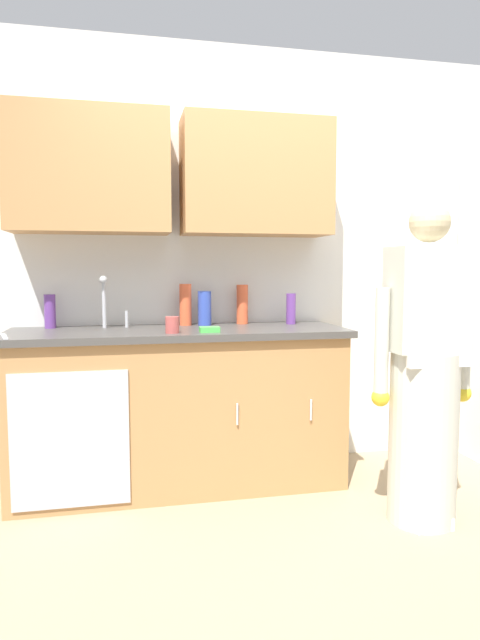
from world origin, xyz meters
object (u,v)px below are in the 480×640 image
Objects in this scene: bottle_soap at (291,309)px; bottle_water_tall at (242,304)px; sponge at (210,330)px; bottle_dish_liquid at (185,305)px; knife_on_counter at (4,336)px; sink at (111,333)px; cup_by_sink at (172,325)px; bottle_cleaner_spray at (50,311)px; person_at_sink at (425,388)px; bottle_water_short at (205,308)px.

bottle_soap is 0.78× the size of bottle_water_tall.
bottle_dish_liquid is at bearing 102.29° from sponge.
knife_on_counter is (-1.35, -0.41, -0.12)m from bottle_water_tall.
sink is 5.49× the size of cup_by_sink.
bottle_cleaner_spray is at bearing 177.56° from bottle_soap.
bottle_soap reaches higher than sponge.
sink is at bearing 154.47° from person_at_sink.
bottle_soap is at bearing 116.24° from person_at_sink.
cup_by_sink is at bearing -156.48° from bottle_soap.
bottle_soap is at bearing -14.64° from bottle_water_tall.
person_at_sink reaches higher than bottle_water_short.
sink is 0.86m from bottle_water_tall.
bottle_dish_liquid is at bearing 97.21° from knife_on_counter.
knife_on_counter is at bearing -114.21° from bottle_cleaner_spray.
sponge is (-0.28, -0.42, -0.11)m from bottle_water_tall.
bottle_water_short is 1.06× the size of bottle_cleaner_spray.
person_at_sink is 1.04m from bottle_soap.
bottle_water_short is at bearing 58.47° from cup_by_sink.
cup_by_sink is (-0.12, -0.40, -0.08)m from bottle_dish_liquid.
person_at_sink is 14.73× the size of sponge.
bottle_cleaner_spray reaches higher than cup_by_sink.
sink reaches higher than bottle_water_tall.
bottle_water_short is at bearing 85.54° from sponge.
cup_by_sink is at bearing 156.36° from person_at_sink.
bottle_dish_liquid is 1.03× the size of bottle_water_tall.
bottle_dish_liquid is 0.12m from bottle_water_short.
sink reaches higher than bottle_dish_liquid.
cup_by_sink is at bearing -121.53° from bottle_water_short.
bottle_water_tall is at bearing 0.78° from bottle_cleaner_spray.
bottle_soap is (-0.43, 0.88, 0.35)m from person_at_sink.
bottle_dish_liquid is (-1.10, 0.94, 0.38)m from person_at_sink.
sink is 4.55× the size of sponge.
sponge is at bearing 0.05° from cup_by_sink.
bottle_water_tall reaches higher than bottle_water_short.
bottle_soap is 0.67m from bottle_dish_liquid.
person_at_sink reaches higher than bottle_soap.
bottle_soap is 0.68m from sponge.
bottle_water_short is 0.92m from bottle_cleaner_spray.
knife_on_counter is (-1.10, -0.38, -0.10)m from bottle_water_short.
bottle_dish_liquid is 2.84× the size of cup_by_sink.
cup_by_sink is at bearing 74.84° from knife_on_counter.
bottle_soap is 0.86m from cup_by_sink.
bottle_water_tall is 0.52m from sponge.
cup_by_sink is at bearing -106.40° from bottle_dish_liquid.
knife_on_counter is (-0.53, -0.20, 0.02)m from sink.
sponge is at bearing 74.95° from knife_on_counter.
sink reaches higher than bottle_soap.
bottle_water_short reaches higher than bottle_cleaner_spray.
cup_by_sink reaches higher than knife_on_counter.
bottle_water_short reaches higher than cup_by_sink.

